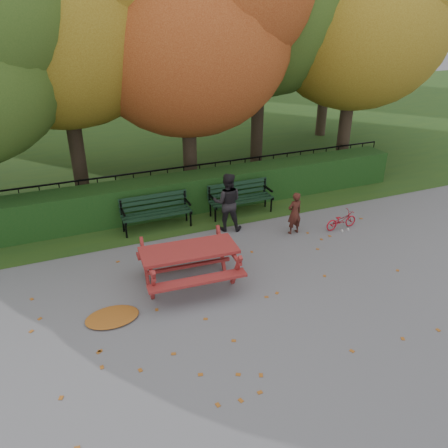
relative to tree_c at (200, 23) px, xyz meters
name	(u,v)px	position (x,y,z in m)	size (l,w,h in m)	color
ground	(266,292)	(-0.83, -5.96, -4.82)	(90.00, 90.00, 0.00)	slate
grass_strip	(127,131)	(-0.83, 8.04, -4.82)	(90.00, 90.00, 0.00)	#1F3E16
hedge	(193,192)	(-0.83, -1.46, -4.32)	(13.00, 0.90, 1.00)	black
iron_fence	(184,182)	(-0.83, -0.66, -4.29)	(14.00, 0.04, 1.02)	black
tree_c	(200,23)	(0.00, 0.00, 0.00)	(6.30, 6.00, 8.00)	black
tree_e	(372,12)	(5.69, -0.19, 0.26)	(6.09, 5.80, 8.16)	black
tree_g	(343,3)	(7.50, 3.80, 0.55)	(6.30, 6.00, 8.55)	black
bench_left	(156,209)	(-2.13, -2.26, -4.30)	(1.80, 0.57, 0.88)	black
bench_right	(240,196)	(0.27, -2.26, -4.30)	(1.80, 0.57, 0.88)	black
picnic_table	(189,257)	(-2.16, -5.08, -4.17)	(2.05, 1.70, 0.95)	maroon
leaf_pile	(112,317)	(-3.88, -5.62, -4.79)	(1.00, 0.69, 0.07)	brown
leaf_scatter	(259,284)	(-0.83, -5.66, -4.82)	(9.00, 5.70, 0.01)	brown
child	(295,213)	(1.02, -3.92, -4.27)	(0.41, 0.27, 1.11)	#3E1A13
adult	(227,202)	(-0.46, -3.06, -4.06)	(0.75, 0.58, 1.54)	black
bicycle	(341,220)	(2.30, -4.18, -4.58)	(0.32, 0.92, 0.48)	#AB0F1E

